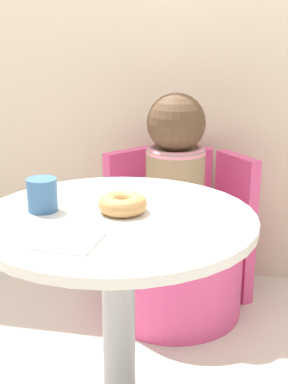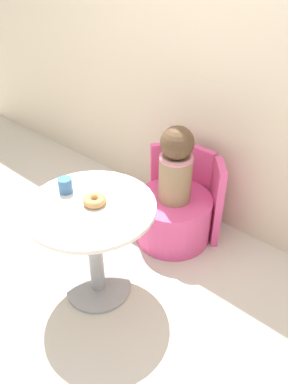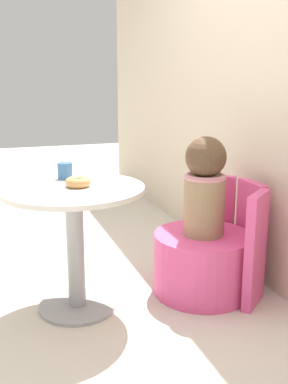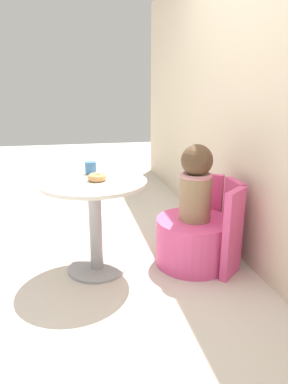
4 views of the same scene
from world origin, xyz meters
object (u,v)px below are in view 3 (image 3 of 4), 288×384
tub_chair (202,263)px  child_figure (205,186)px  round_table (74,221)px  cup (65,171)px  donut (78,182)px

tub_chair → child_figure: 0.44m
round_table → cup: bearing=-178.5°
tub_chair → donut: (-0.04, -0.68, 0.51)m
tub_chair → child_figure: bearing=0.0°
child_figure → cup: (-0.24, -0.70, 0.08)m
tub_chair → child_figure: (0.00, 0.00, 0.44)m
tub_chair → cup: (-0.24, -0.70, 0.53)m
round_table → cup: cup is taller
cup → tub_chair: bearing=71.0°
tub_chair → cup: size_ratio=6.30×
round_table → tub_chair: round_table is taller
donut → cup: bearing=-171.9°
cup → round_table: bearing=1.5°
donut → cup: (-0.20, -0.03, 0.02)m
round_table → child_figure: size_ratio=1.32×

